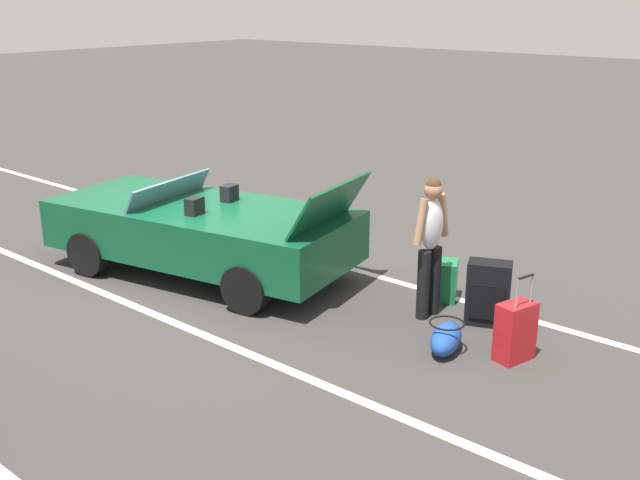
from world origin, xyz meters
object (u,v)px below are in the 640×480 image
at_px(duffel_bag, 446,338).
at_px(traveler_person, 431,240).
at_px(convertible_car, 190,229).
at_px(suitcase_large_black, 488,293).
at_px(suitcase_medium_bright, 515,331).
at_px(suitcase_small_carryon, 448,281).

bearing_deg(duffel_bag, traveler_person, -46.26).
height_order(convertible_car, traveler_person, traveler_person).
relative_size(suitcase_large_black, duffel_bag, 1.06).
relative_size(convertible_car, suitcase_medium_bright, 4.70).
xyz_separation_m(suitcase_large_black, duffel_bag, (-0.02, 0.92, -0.21)).
xyz_separation_m(suitcase_medium_bright, suitcase_small_carryon, (1.33, -0.93, -0.06)).
relative_size(suitcase_small_carryon, traveler_person, 0.30).
distance_m(suitcase_small_carryon, duffel_bag, 1.43).
bearing_deg(suitcase_small_carryon, traveler_person, -109.41).
bearing_deg(convertible_car, suitcase_small_carryon, -168.10).
bearing_deg(suitcase_large_black, duffel_bag, -21.78).
distance_m(suitcase_large_black, suitcase_medium_bright, 0.89).
bearing_deg(suitcase_small_carryon, convertible_car, 176.99).
height_order(suitcase_medium_bright, suitcase_small_carryon, suitcase_medium_bright).
distance_m(suitcase_large_black, traveler_person, 0.88).
bearing_deg(suitcase_small_carryon, duffel_bag, -85.62).
bearing_deg(traveler_person, duffel_bag, 139.57).
bearing_deg(duffel_bag, suitcase_small_carryon, -60.13).
xyz_separation_m(convertible_car, suitcase_large_black, (-3.91, -1.01, -0.22)).
xyz_separation_m(suitcase_large_black, suitcase_medium_bright, (-0.64, 0.61, -0.05)).
bearing_deg(convertible_car, traveler_person, -177.27).
bearing_deg(traveler_person, suitcase_small_carryon, -78.09).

